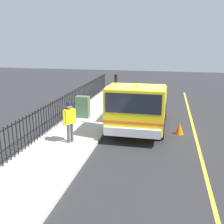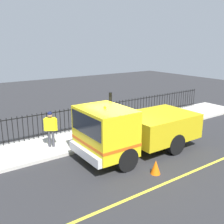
{
  "view_description": "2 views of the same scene",
  "coord_description": "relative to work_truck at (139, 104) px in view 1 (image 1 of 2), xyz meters",
  "views": [
    {
      "loc": [
        -1.34,
        11.99,
        4.3
      ],
      "look_at": [
        1.13,
        0.34,
        1.03
      ],
      "focal_mm": 42.49,
      "sensor_mm": 36.0,
      "label": 1
    },
    {
      "loc": [
        -8.49,
        6.44,
        4.93
      ],
      "look_at": [
        1.15,
        -0.3,
        1.75
      ],
      "focal_mm": 41.75,
      "sensor_mm": 36.0,
      "label": 2
    }
  ],
  "objects": [
    {
      "name": "traffic_cone",
      "position": [
        -1.96,
        0.33,
        -0.99
      ],
      "size": [
        0.39,
        0.39,
        0.55
      ],
      "primitive_type": "cone",
      "color": "orange",
      "rests_on": "ground"
    },
    {
      "name": "ground_plane",
      "position": [
        0.04,
        0.47,
        -1.27
      ],
      "size": [
        51.52,
        51.52,
        0.0
      ],
      "primitive_type": "plane",
      "color": "#2B2B2D",
      "rests_on": "ground"
    },
    {
      "name": "work_truck",
      "position": [
        0.0,
        0.0,
        0.0
      ],
      "size": [
        2.57,
        5.84,
        2.72
      ],
      "rotation": [
        0.0,
        0.0,
        -0.01
      ],
      "color": "yellow",
      "rests_on": "ground"
    },
    {
      "name": "sidewalk_slab",
      "position": [
        2.83,
        0.47,
        -1.19
      ],
      "size": [
        2.73,
        23.42,
        0.15
      ],
      "primitive_type": "cube",
      "color": "beige",
      "rests_on": "ground"
    },
    {
      "name": "iron_fence",
      "position": [
        3.99,
        0.47,
        -0.44
      ],
      "size": [
        0.04,
        19.94,
        1.32
      ],
      "color": "black",
      "rests_on": "sidewalk_slab"
    },
    {
      "name": "utility_cabinet",
      "position": [
        3.17,
        -0.91,
        -0.52
      ],
      "size": [
        0.72,
        0.44,
        1.18
      ],
      "primitive_type": "cube",
      "color": "#4C6B4C",
      "rests_on": "sidewalk_slab"
    },
    {
      "name": "lane_marking",
      "position": [
        -2.69,
        0.47,
        -1.26
      ],
      "size": [
        0.12,
        21.08,
        0.01
      ],
      "primitive_type": "cube",
      "color": "yellow",
      "rests_on": "ground"
    },
    {
      "name": "worker_standing",
      "position": [
        2.55,
        2.69,
        -0.07
      ],
      "size": [
        0.44,
        0.55,
        1.71
      ],
      "rotation": [
        0.0,
        0.0,
        -2.14
      ],
      "color": "yellow",
      "rests_on": "sidewalk_slab"
    }
  ]
}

